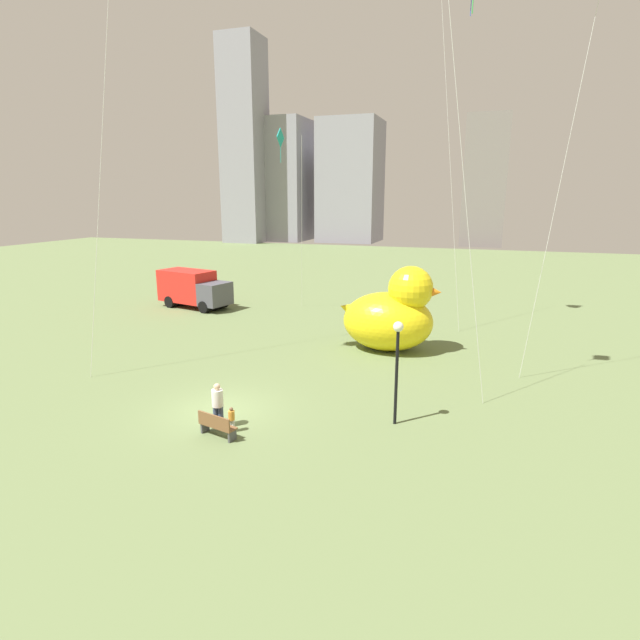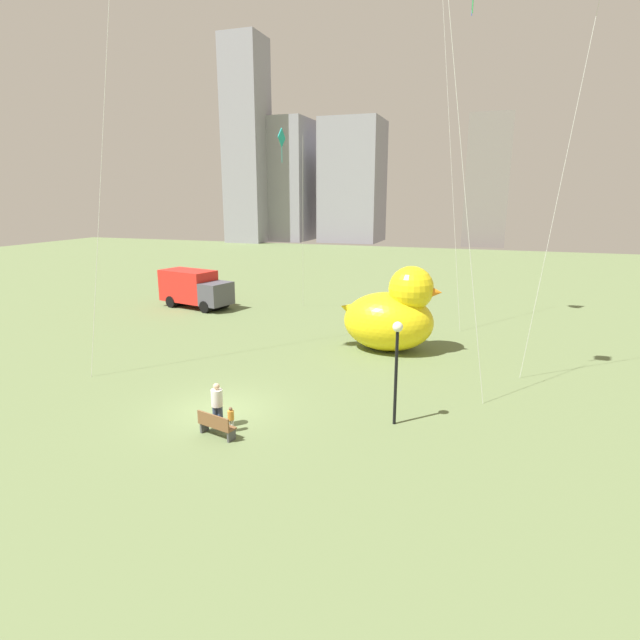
% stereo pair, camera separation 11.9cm
% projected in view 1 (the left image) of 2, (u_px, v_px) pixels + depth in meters
% --- Properties ---
extents(ground_plane, '(140.00, 140.00, 0.00)m').
position_uv_depth(ground_plane, '(220.00, 411.00, 20.54)').
color(ground_plane, '#627548').
extents(park_bench, '(1.56, 0.81, 0.90)m').
position_uv_depth(park_bench, '(216.00, 425.00, 18.18)').
color(park_bench, brown).
rests_on(park_bench, ground).
extents(person_adult, '(0.43, 0.43, 1.74)m').
position_uv_depth(person_adult, '(218.00, 403.00, 18.83)').
color(person_adult, '#38476B').
rests_on(person_adult, ground).
extents(person_child, '(0.24, 0.24, 0.96)m').
position_uv_depth(person_child, '(232.00, 418.00, 18.58)').
color(person_child, silver).
rests_on(person_child, ground).
extents(giant_inflatable_duck, '(5.77, 3.70, 4.78)m').
position_uv_depth(giant_inflatable_duck, '(391.00, 315.00, 28.18)').
color(giant_inflatable_duck, yellow).
rests_on(giant_inflatable_duck, ground).
extents(lamppost, '(0.38, 0.38, 4.00)m').
position_uv_depth(lamppost, '(397.00, 352.00, 18.70)').
color(lamppost, black).
rests_on(lamppost, ground).
extents(box_truck, '(6.22, 3.59, 2.85)m').
position_uv_depth(box_truck, '(193.00, 289.00, 39.25)').
color(box_truck, red).
rests_on(box_truck, ground).
extents(city_skyline, '(48.95, 16.34, 35.56)m').
position_uv_depth(city_skyline, '(331.00, 172.00, 93.59)').
color(city_skyline, gray).
rests_on(city_skyline, ground).
extents(kite_teal, '(1.93, 2.70, 13.06)m').
position_uv_depth(kite_teal, '(282.00, 146.00, 35.88)').
color(kite_teal, silver).
rests_on(kite_teal, ground).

